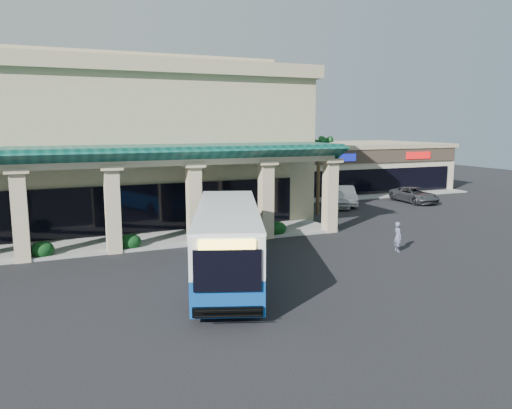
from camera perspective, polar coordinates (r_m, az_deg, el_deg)
name	(u,v)px	position (r m, az deg, el deg)	size (l,w,h in m)	color
ground	(281,262)	(25.41, 2.89, -6.56)	(110.00, 110.00, 0.00)	black
main_building	(84,141)	(38.08, -19.10, 6.84)	(30.80, 14.80, 11.35)	tan
arcade	(99,197)	(29.18, -17.47, 0.80)	(30.00, 6.20, 5.70)	#0B4239
strip_mall	(334,166)	(54.41, 8.89, 4.37)	(22.50, 12.50, 4.90)	beige
palm_0	(318,172)	(38.35, 7.15, 3.73)	(2.40, 2.40, 6.60)	#144B1E
palm_1	(310,173)	(41.48, 6.24, 3.59)	(2.40, 2.40, 5.80)	#144B1E
broadleaf_tree	(264,174)	(45.08, 0.89, 3.45)	(2.60, 2.60, 4.81)	black
transit_bus	(228,243)	(22.41, -3.26, -4.40)	(2.71, 11.65, 3.25)	#0E48A3
pedestrian	(398,237)	(28.29, 15.89, -3.56)	(0.60, 0.39, 1.64)	slate
car_silver	(336,199)	(42.15, 9.10, 0.65)	(1.72, 4.28, 1.46)	#BCBCBC
car_white	(344,196)	(43.59, 10.01, 1.02)	(1.73, 4.96, 1.63)	silver
car_gray	(414,195)	(46.49, 17.64, 1.06)	(2.26, 4.91, 1.36)	#3C3E42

